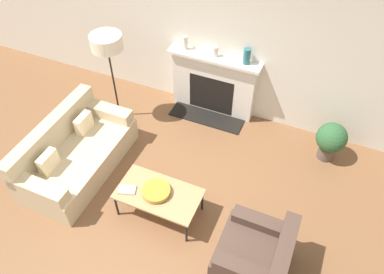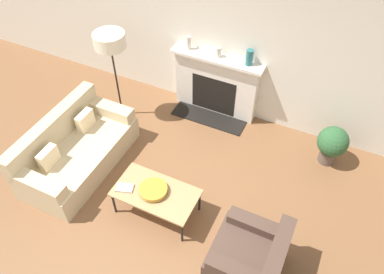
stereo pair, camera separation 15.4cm
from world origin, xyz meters
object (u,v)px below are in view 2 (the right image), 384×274
(couch, at_px, (75,150))
(floor_lamp, at_px, (110,46))
(mantel_vase_center_right, at_px, (249,57))
(potted_plant, at_px, (332,143))
(bowl, at_px, (153,190))
(coffee_table, at_px, (156,193))
(mantel_vase_left, at_px, (189,43))
(armchair_near, at_px, (250,258))
(book, at_px, (125,188))
(fireplace, at_px, (216,85))
(mantel_vase_center_left, at_px, (218,52))

(couch, distance_m, floor_lamp, 1.70)
(mantel_vase_center_right, relative_size, potted_plant, 0.39)
(bowl, bearing_deg, coffee_table, 14.84)
(mantel_vase_left, bearing_deg, armchair_near, -51.60)
(bowl, distance_m, book, 0.40)
(mantel_vase_left, bearing_deg, book, -84.50)
(armchair_near, bearing_deg, coffee_table, -100.75)
(fireplace, distance_m, mantel_vase_center_right, 0.88)
(bowl, height_order, mantel_vase_left, mantel_vase_left)
(bowl, distance_m, floor_lamp, 2.37)
(book, bearing_deg, mantel_vase_center_right, 53.72)
(couch, distance_m, mantel_vase_center_left, 2.72)
(fireplace, xyz_separation_m, potted_plant, (2.09, -0.37, -0.15))
(couch, height_order, mantel_vase_center_right, mantel_vase_center_right)
(couch, distance_m, bowl, 1.55)
(book, distance_m, mantel_vase_left, 2.62)
(book, bearing_deg, potted_plant, 23.28)
(couch, height_order, bowl, couch)
(fireplace, bearing_deg, book, -96.50)
(fireplace, xyz_separation_m, coffee_table, (0.13, -2.35, -0.14))
(fireplace, relative_size, potted_plant, 2.36)
(mantel_vase_center_left, relative_size, potted_plant, 0.25)
(mantel_vase_left, height_order, potted_plant, mantel_vase_left)
(fireplace, bearing_deg, mantel_vase_left, 178.40)
(mantel_vase_left, bearing_deg, couch, -112.99)
(armchair_near, relative_size, bowl, 2.23)
(coffee_table, bearing_deg, armchair_near, -10.75)
(mantel_vase_center_right, xyz_separation_m, potted_plant, (1.56, -0.38, -0.86))
(couch, xyz_separation_m, mantel_vase_center_left, (1.43, 2.13, 0.91))
(mantel_vase_center_right, bearing_deg, couch, -132.49)
(bowl, height_order, mantel_vase_center_left, mantel_vase_center_left)
(armchair_near, relative_size, book, 3.16)
(couch, xyz_separation_m, armchair_near, (2.99, -0.51, 0.01))
(armchair_near, distance_m, mantel_vase_center_left, 3.19)
(coffee_table, bearing_deg, mantel_vase_center_right, 80.42)
(armchair_near, bearing_deg, fireplace, -149.11)
(coffee_table, relative_size, floor_lamp, 0.70)
(armchair_near, height_order, mantel_vase_center_left, mantel_vase_center_left)
(coffee_table, distance_m, mantel_vase_center_left, 2.50)
(fireplace, distance_m, book, 2.49)
(mantel_vase_center_left, bearing_deg, bowl, -87.72)
(bowl, bearing_deg, potted_plant, 44.93)
(mantel_vase_left, relative_size, potted_plant, 0.34)
(fireplace, height_order, armchair_near, fireplace)
(bowl, distance_m, mantel_vase_left, 2.56)
(couch, distance_m, coffee_table, 1.57)
(mantel_vase_center_right, bearing_deg, mantel_vase_left, 180.00)
(bowl, height_order, potted_plant, potted_plant)
(armchair_near, distance_m, potted_plant, 2.31)
(book, relative_size, mantel_vase_left, 1.17)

